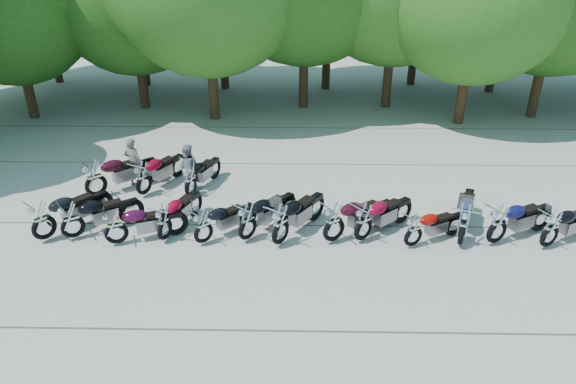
{
  "coord_description": "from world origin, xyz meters",
  "views": [
    {
      "loc": [
        0.24,
        -11.53,
        7.69
      ],
      "look_at": [
        0.0,
        1.5,
        1.1
      ],
      "focal_mm": 32.0,
      "sensor_mm": 36.0,
      "label": 1
    }
  ],
  "objects_px": {
    "motorcycle_2": "(115,225)",
    "motorcycle_14": "(143,177)",
    "motorcycle_5": "(247,220)",
    "motorcycle_11": "(498,223)",
    "motorcycle_6": "(280,223)",
    "rider_1": "(188,167)",
    "motorcycle_13": "(95,177)",
    "motorcycle_15": "(190,180)",
    "motorcycle_8": "(364,221)",
    "motorcycle_3": "(164,221)",
    "motorcycle_10": "(463,223)",
    "motorcycle_0": "(42,219)",
    "motorcycle_12": "(551,228)",
    "motorcycle_1": "(71,219)",
    "motorcycle_9": "(414,229)",
    "motorcycle_4": "(203,226)",
    "motorcycle_7": "(334,221)",
    "rider_0": "(133,162)"
  },
  "relations": [
    {
      "from": "motorcycle_11",
      "to": "motorcycle_0",
      "type": "bearing_deg",
      "value": 62.29
    },
    {
      "from": "motorcycle_2",
      "to": "motorcycle_9",
      "type": "bearing_deg",
      "value": -111.25
    },
    {
      "from": "motorcycle_8",
      "to": "motorcycle_2",
      "type": "bearing_deg",
      "value": 51.95
    },
    {
      "from": "motorcycle_1",
      "to": "motorcycle_9",
      "type": "distance_m",
      "value": 9.38
    },
    {
      "from": "motorcycle_6",
      "to": "rider_1",
      "type": "height_order",
      "value": "rider_1"
    },
    {
      "from": "motorcycle_1",
      "to": "motorcycle_9",
      "type": "xyz_separation_m",
      "value": [
        9.38,
        -0.26,
        -0.07
      ]
    },
    {
      "from": "motorcycle_6",
      "to": "motorcycle_0",
      "type": "bearing_deg",
      "value": 33.26
    },
    {
      "from": "motorcycle_7",
      "to": "motorcycle_11",
      "type": "bearing_deg",
      "value": -122.67
    },
    {
      "from": "motorcycle_5",
      "to": "motorcycle_7",
      "type": "height_order",
      "value": "motorcycle_7"
    },
    {
      "from": "motorcycle_4",
      "to": "motorcycle_6",
      "type": "distance_m",
      "value": 2.11
    },
    {
      "from": "motorcycle_6",
      "to": "rider_1",
      "type": "xyz_separation_m",
      "value": [
        -3.17,
        3.44,
        0.1
      ]
    },
    {
      "from": "motorcycle_5",
      "to": "motorcycle_12",
      "type": "distance_m",
      "value": 8.18
    },
    {
      "from": "rider_0",
      "to": "rider_1",
      "type": "xyz_separation_m",
      "value": [
        1.87,
        -0.23,
        -0.06
      ]
    },
    {
      "from": "rider_0",
      "to": "motorcycle_10",
      "type": "bearing_deg",
      "value": 174.03
    },
    {
      "from": "motorcycle_8",
      "to": "motorcycle_11",
      "type": "height_order",
      "value": "motorcycle_11"
    },
    {
      "from": "motorcycle_1",
      "to": "motorcycle_7",
      "type": "relative_size",
      "value": 0.94
    },
    {
      "from": "motorcycle_4",
      "to": "motorcycle_14",
      "type": "height_order",
      "value": "motorcycle_14"
    },
    {
      "from": "motorcycle_14",
      "to": "motorcycle_1",
      "type": "bearing_deg",
      "value": 92.0
    },
    {
      "from": "motorcycle_8",
      "to": "motorcycle_12",
      "type": "bearing_deg",
      "value": -133.61
    },
    {
      "from": "motorcycle_1",
      "to": "rider_0",
      "type": "distance_m",
      "value": 3.54
    },
    {
      "from": "motorcycle_13",
      "to": "motorcycle_15",
      "type": "xyz_separation_m",
      "value": [
        3.04,
        0.1,
        -0.11
      ]
    },
    {
      "from": "motorcycle_2",
      "to": "motorcycle_14",
      "type": "height_order",
      "value": "motorcycle_14"
    },
    {
      "from": "motorcycle_6",
      "to": "motorcycle_10",
      "type": "bearing_deg",
      "value": -144.77
    },
    {
      "from": "motorcycle_0",
      "to": "motorcycle_8",
      "type": "relative_size",
      "value": 1.05
    },
    {
      "from": "motorcycle_7",
      "to": "motorcycle_9",
      "type": "xyz_separation_m",
      "value": [
        2.14,
        -0.2,
        -0.11
      ]
    },
    {
      "from": "motorcycle_9",
      "to": "motorcycle_11",
      "type": "bearing_deg",
      "value": -112.93
    },
    {
      "from": "motorcycle_14",
      "to": "rider_1",
      "type": "distance_m",
      "value": 1.47
    },
    {
      "from": "motorcycle_7",
      "to": "motorcycle_13",
      "type": "relative_size",
      "value": 0.95
    },
    {
      "from": "motorcycle_1",
      "to": "motorcycle_2",
      "type": "height_order",
      "value": "motorcycle_1"
    },
    {
      "from": "motorcycle_5",
      "to": "motorcycle_6",
      "type": "distance_m",
      "value": 0.95
    },
    {
      "from": "motorcycle_5",
      "to": "motorcycle_11",
      "type": "height_order",
      "value": "motorcycle_11"
    },
    {
      "from": "motorcycle_5",
      "to": "motorcycle_15",
      "type": "bearing_deg",
      "value": -12.9
    },
    {
      "from": "motorcycle_9",
      "to": "motorcycle_12",
      "type": "bearing_deg",
      "value": -117.2
    },
    {
      "from": "motorcycle_2",
      "to": "motorcycle_4",
      "type": "bearing_deg",
      "value": -109.06
    },
    {
      "from": "motorcycle_0",
      "to": "motorcycle_5",
      "type": "bearing_deg",
      "value": -140.0
    },
    {
      "from": "motorcycle_3",
      "to": "motorcycle_12",
      "type": "relative_size",
      "value": 0.97
    },
    {
      "from": "motorcycle_11",
      "to": "motorcycle_1",
      "type": "bearing_deg",
      "value": 61.82
    },
    {
      "from": "motorcycle_7",
      "to": "motorcycle_8",
      "type": "height_order",
      "value": "motorcycle_7"
    },
    {
      "from": "motorcycle_3",
      "to": "rider_0",
      "type": "bearing_deg",
      "value": -41.84
    },
    {
      "from": "motorcycle_8",
      "to": "motorcycle_13",
      "type": "xyz_separation_m",
      "value": [
        -8.31,
        2.52,
        0.07
      ]
    },
    {
      "from": "motorcycle_8",
      "to": "motorcycle_15",
      "type": "height_order",
      "value": "motorcycle_8"
    },
    {
      "from": "motorcycle_1",
      "to": "motorcycle_3",
      "type": "relative_size",
      "value": 1.04
    },
    {
      "from": "motorcycle_10",
      "to": "motorcycle_0",
      "type": "bearing_deg",
      "value": 21.04
    },
    {
      "from": "motorcycle_7",
      "to": "motorcycle_13",
      "type": "xyz_separation_m",
      "value": [
        -7.49,
        2.6,
        0.03
      ]
    },
    {
      "from": "motorcycle_3",
      "to": "motorcycle_15",
      "type": "relative_size",
      "value": 1.01
    },
    {
      "from": "motorcycle_5",
      "to": "motorcycle_9",
      "type": "bearing_deg",
      "value": -144.4
    },
    {
      "from": "motorcycle_12",
      "to": "motorcycle_13",
      "type": "xyz_separation_m",
      "value": [
        -13.29,
        2.77,
        0.08
      ]
    },
    {
      "from": "motorcycle_4",
      "to": "motorcycle_11",
      "type": "xyz_separation_m",
      "value": [
        8.01,
        0.12,
        0.09
      ]
    },
    {
      "from": "motorcycle_12",
      "to": "motorcycle_14",
      "type": "xyz_separation_m",
      "value": [
        -11.79,
        2.92,
        0.03
      ]
    },
    {
      "from": "motorcycle_2",
      "to": "motorcycle_12",
      "type": "xyz_separation_m",
      "value": [
        11.73,
        0.06,
        0.02
      ]
    }
  ]
}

